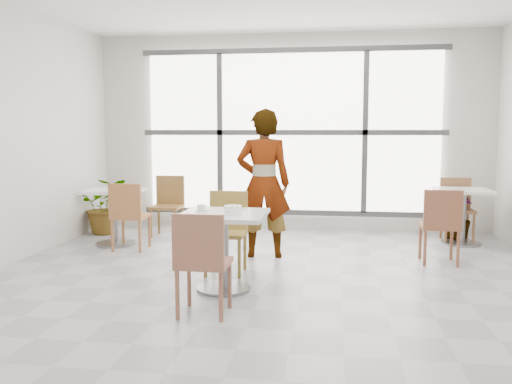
# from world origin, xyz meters

# --- Properties ---
(floor) EXTENTS (7.00, 7.00, 0.00)m
(floor) POSITION_xyz_m (0.00, 0.00, 0.00)
(floor) COLOR #9E9EA5
(floor) RESTS_ON ground
(wall_back) EXTENTS (6.00, 0.00, 6.00)m
(wall_back) POSITION_xyz_m (0.00, 3.50, 1.50)
(wall_back) COLOR silver
(wall_back) RESTS_ON ground
(wall_front) EXTENTS (6.00, 0.00, 6.00)m
(wall_front) POSITION_xyz_m (0.00, -3.50, 1.50)
(wall_front) COLOR silver
(wall_front) RESTS_ON ground
(window) EXTENTS (4.60, 0.07, 2.52)m
(window) POSITION_xyz_m (0.00, 3.44, 1.50)
(window) COLOR white
(window) RESTS_ON ground
(main_table) EXTENTS (0.80, 0.80, 0.75)m
(main_table) POSITION_xyz_m (-0.37, 0.11, 0.52)
(main_table) COLOR silver
(main_table) RESTS_ON ground
(chair_near) EXTENTS (0.42, 0.42, 0.87)m
(chair_near) POSITION_xyz_m (-0.39, -0.67, 0.50)
(chair_near) COLOR #905944
(chair_near) RESTS_ON ground
(chair_far) EXTENTS (0.42, 0.42, 0.87)m
(chair_far) POSITION_xyz_m (-0.48, 0.82, 0.50)
(chair_far) COLOR olive
(chair_far) RESTS_ON ground
(oatmeal_bowl) EXTENTS (0.21, 0.21, 0.10)m
(oatmeal_bowl) POSITION_xyz_m (-0.26, 0.03, 0.79)
(oatmeal_bowl) COLOR white
(oatmeal_bowl) RESTS_ON main_table
(coffee_cup) EXTENTS (0.16, 0.13, 0.07)m
(coffee_cup) POSITION_xyz_m (-0.60, 0.19, 0.78)
(coffee_cup) COLOR white
(coffee_cup) RESTS_ON main_table
(person) EXTENTS (0.70, 0.50, 1.78)m
(person) POSITION_xyz_m (-0.18, 1.58, 0.89)
(person) COLOR black
(person) RESTS_ON ground
(bg_table_left) EXTENTS (0.70, 0.70, 0.75)m
(bg_table_left) POSITION_xyz_m (-2.24, 1.98, 0.49)
(bg_table_left) COLOR white
(bg_table_left) RESTS_ON ground
(bg_table_right) EXTENTS (0.70, 0.70, 0.75)m
(bg_table_right) POSITION_xyz_m (2.37, 2.69, 0.49)
(bg_table_right) COLOR white
(bg_table_right) RESTS_ON ground
(bg_chair_left_near) EXTENTS (0.42, 0.42, 0.87)m
(bg_chair_left_near) POSITION_xyz_m (-1.92, 1.66, 0.50)
(bg_chair_left_near) COLOR #9D6138
(bg_chair_left_near) RESTS_ON ground
(bg_chair_left_far) EXTENTS (0.42, 0.42, 0.87)m
(bg_chair_left_far) POSITION_xyz_m (-1.73, 2.74, 0.50)
(bg_chair_left_far) COLOR brown
(bg_chair_left_far) RESTS_ON ground
(bg_chair_right_near) EXTENTS (0.42, 0.42, 0.87)m
(bg_chair_right_near) POSITION_xyz_m (1.87, 1.46, 0.50)
(bg_chair_right_near) COLOR brown
(bg_chair_right_near) RESTS_ON ground
(bg_chair_right_far) EXTENTS (0.42, 0.42, 0.87)m
(bg_chair_right_far) POSITION_xyz_m (2.35, 2.97, 0.50)
(bg_chair_right_far) COLOR brown
(bg_chair_right_far) RESTS_ON ground
(plant_left) EXTENTS (0.91, 0.85, 0.83)m
(plant_left) POSITION_xyz_m (-2.70, 2.76, 0.42)
(plant_left) COLOR #5E8641
(plant_left) RESTS_ON ground
(plant_right) EXTENTS (0.51, 0.51, 0.70)m
(plant_right) POSITION_xyz_m (2.35, 2.96, 0.35)
(plant_right) COLOR #3D7431
(plant_right) RESTS_ON ground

